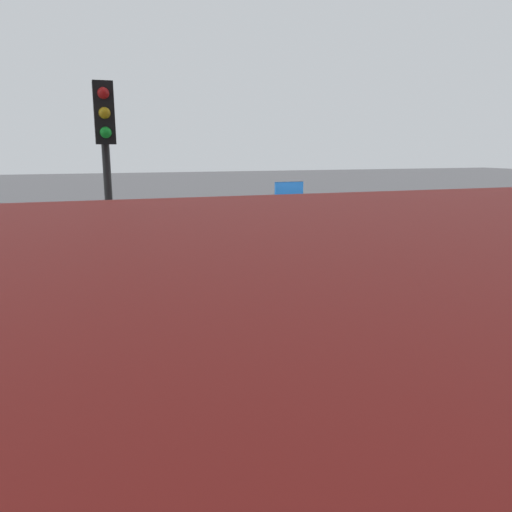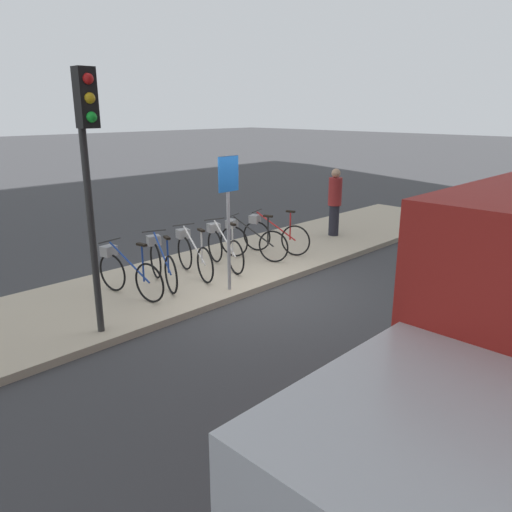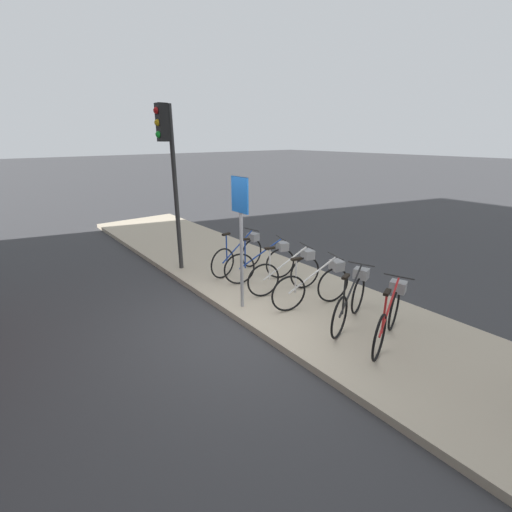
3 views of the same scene
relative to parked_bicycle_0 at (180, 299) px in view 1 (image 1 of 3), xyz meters
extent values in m
plane|color=#38383A|center=(1.91, -1.35, -0.56)|extent=(120.00, 120.00, 0.00)
cube|color=#B7A88E|center=(1.91, 0.08, -0.50)|extent=(17.72, 2.85, 0.12)
torus|color=black|center=(0.09, -0.56, -0.10)|extent=(0.14, 0.69, 0.69)
torus|color=black|center=(-0.06, 0.38, -0.10)|extent=(0.14, 0.69, 0.69)
cylinder|color=navy|center=(0.01, -0.09, 0.18)|extent=(0.18, 0.96, 0.59)
cylinder|color=navy|center=(0.07, -0.43, 0.21)|extent=(0.04, 0.04, 0.62)
cube|color=black|center=(0.07, -0.43, 0.55)|extent=(0.10, 0.21, 0.04)
cylinder|color=#262626|center=(-0.06, 0.38, 0.49)|extent=(0.46, 0.09, 0.02)
cube|color=gray|center=(-0.07, 0.43, 0.30)|extent=(0.27, 0.23, 0.18)
torus|color=black|center=(0.59, -0.47, -0.10)|extent=(0.25, 0.67, 0.69)
torus|color=black|center=(0.90, 0.43, -0.10)|extent=(0.25, 0.67, 0.69)
cylinder|color=navy|center=(0.75, -0.02, 0.18)|extent=(0.34, 0.93, 0.59)
cylinder|color=navy|center=(0.64, -0.35, 0.21)|extent=(0.04, 0.04, 0.62)
cube|color=black|center=(0.64, -0.35, 0.55)|extent=(0.13, 0.21, 0.04)
cylinder|color=#262626|center=(0.90, 0.43, 0.49)|extent=(0.44, 0.17, 0.02)
cube|color=gray|center=(0.91, 0.48, 0.30)|extent=(0.29, 0.27, 0.18)
torus|color=black|center=(1.38, -0.47, -0.10)|extent=(0.21, 0.68, 0.69)
torus|color=black|center=(1.62, 0.45, -0.10)|extent=(0.21, 0.68, 0.69)
cylinder|color=silver|center=(1.50, -0.01, 0.18)|extent=(0.27, 0.95, 0.59)
cylinder|color=silver|center=(1.41, -0.34, 0.21)|extent=(0.04, 0.04, 0.62)
cube|color=black|center=(1.41, -0.34, 0.55)|extent=(0.12, 0.21, 0.04)
cylinder|color=#262626|center=(1.62, 0.45, 0.49)|extent=(0.45, 0.14, 0.02)
cube|color=gray|center=(1.63, 0.50, 0.30)|extent=(0.28, 0.25, 0.18)
torus|color=black|center=(2.13, -0.51, -0.10)|extent=(0.22, 0.68, 0.69)
torus|color=black|center=(2.39, 0.41, -0.10)|extent=(0.22, 0.68, 0.69)
cylinder|color=silver|center=(2.26, -0.05, 0.18)|extent=(0.29, 0.94, 0.59)
cylinder|color=silver|center=(2.16, -0.38, 0.21)|extent=(0.04, 0.04, 0.62)
cube|color=black|center=(2.16, -0.38, 0.55)|extent=(0.12, 0.21, 0.04)
cylinder|color=#262626|center=(2.39, 0.41, 0.49)|extent=(0.45, 0.15, 0.02)
cube|color=gray|center=(2.40, 0.46, 0.30)|extent=(0.29, 0.26, 0.18)
torus|color=black|center=(3.24, -0.49, -0.10)|extent=(0.25, 0.67, 0.69)
torus|color=black|center=(2.94, 0.41, -0.10)|extent=(0.25, 0.67, 0.69)
cylinder|color=black|center=(3.09, -0.04, 0.18)|extent=(0.33, 0.93, 0.59)
cylinder|color=black|center=(3.20, -0.37, 0.21)|extent=(0.04, 0.04, 0.62)
cube|color=black|center=(3.20, -0.37, 0.55)|extent=(0.13, 0.21, 0.04)
cylinder|color=#262626|center=(2.94, 0.41, 0.49)|extent=(0.44, 0.17, 0.02)
cube|color=gray|center=(2.93, 0.46, 0.30)|extent=(0.29, 0.26, 0.18)
torus|color=black|center=(3.94, -0.51, -0.10)|extent=(0.25, 0.67, 0.69)
torus|color=black|center=(3.64, 0.39, -0.10)|extent=(0.25, 0.67, 0.69)
cylinder|color=red|center=(3.79, -0.06, 0.18)|extent=(0.34, 0.93, 0.59)
cylinder|color=red|center=(3.90, -0.38, 0.21)|extent=(0.04, 0.04, 0.62)
cube|color=black|center=(3.90, -0.38, 0.55)|extent=(0.13, 0.21, 0.04)
cylinder|color=#262626|center=(3.64, 0.39, 0.49)|extent=(0.44, 0.17, 0.02)
cube|color=gray|center=(3.63, 0.44, 0.30)|extent=(0.29, 0.27, 0.18)
cylinder|color=#23232D|center=(6.08, 0.00, -0.05)|extent=(0.26, 0.26, 0.79)
cylinder|color=maroon|center=(6.08, 0.00, 0.69)|extent=(0.34, 0.34, 0.70)
sphere|color=tan|center=(6.08, 0.00, 1.15)|extent=(0.23, 0.23, 0.23)
cylinder|color=#2D2D2D|center=(-1.07, -1.00, 1.38)|extent=(0.10, 0.10, 3.66)
cube|color=black|center=(-1.07, -1.18, 2.84)|extent=(0.24, 0.20, 0.75)
sphere|color=red|center=(-1.07, -1.28, 3.06)|extent=(0.14, 0.14, 0.14)
sphere|color=gold|center=(-1.07, -1.28, 2.83)|extent=(0.14, 0.14, 0.14)
sphere|color=green|center=(-1.07, -1.28, 2.60)|extent=(0.14, 0.14, 0.14)
cylinder|color=#99999E|center=(1.46, -1.05, 0.75)|extent=(0.06, 0.06, 2.38)
cube|color=#1959B2|center=(1.46, -1.07, 1.64)|extent=(0.44, 0.03, 0.60)
camera|label=1|loc=(-1.41, -7.79, 2.40)|focal=35.00mm
camera|label=2|loc=(-4.29, -7.35, 2.70)|focal=35.00mm
camera|label=3|loc=(6.07, -4.46, 2.56)|focal=24.00mm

